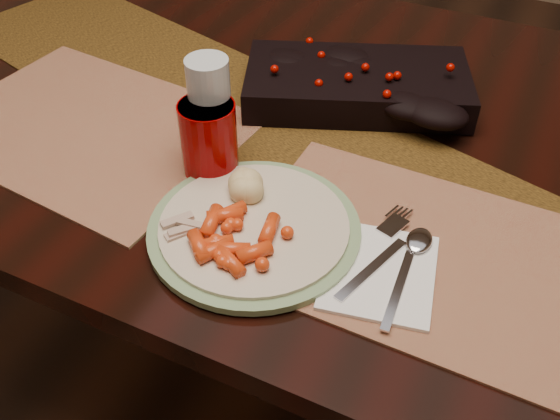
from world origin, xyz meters
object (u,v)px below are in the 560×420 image
at_px(placemat_main, 412,250).
at_px(napkin, 380,272).
at_px(centerpiece, 357,80).
at_px(turkey_shreds, 183,222).
at_px(dining_table, 332,273).
at_px(dinner_plate, 254,228).
at_px(baby_carrots, 239,240).
at_px(red_cup, 209,139).
at_px(wine_glass, 211,113).
at_px(mashed_potatoes, 245,178).

relative_size(placemat_main, napkin, 2.75).
distance_m(centerpiece, turkey_shreds, 0.43).
relative_size(dining_table, placemat_main, 4.17).
bearing_deg(dinner_plate, baby_carrots, -88.24).
distance_m(dinner_plate, red_cup, 0.16).
bearing_deg(wine_glass, baby_carrots, -51.21).
xyz_separation_m(turkey_shreds, napkin, (0.26, 0.05, -0.02)).
xyz_separation_m(dining_table, placemat_main, (0.19, -0.24, 0.38)).
bearing_deg(turkey_shreds, placemat_main, 20.27).
bearing_deg(placemat_main, napkin, -111.32).
distance_m(baby_carrots, turkey_shreds, 0.08).
xyz_separation_m(dining_table, mashed_potatoes, (-0.06, -0.24, 0.41)).
bearing_deg(placemat_main, dinner_plate, -162.06).
relative_size(placemat_main, dinner_plate, 1.51).
distance_m(centerpiece, wine_glass, 0.29).
distance_m(napkin, wine_glass, 0.34).
height_order(baby_carrots, turkey_shreds, baby_carrots).
xyz_separation_m(dining_table, wine_glass, (-0.14, -0.18, 0.46)).
distance_m(mashed_potatoes, napkin, 0.23).
relative_size(napkin, wine_glass, 0.91).
height_order(dining_table, red_cup, red_cup).
bearing_deg(centerpiece, wine_glass, -118.15).
bearing_deg(napkin, dining_table, 107.79).
bearing_deg(napkin, placemat_main, 56.93).
height_order(dinner_plate, mashed_potatoes, mashed_potatoes).
height_order(centerpiece, wine_glass, wine_glass).
bearing_deg(mashed_potatoes, wine_glass, 145.24).
distance_m(placemat_main, mashed_potatoes, 0.25).
relative_size(mashed_potatoes, napkin, 0.45).
bearing_deg(red_cup, dining_table, 57.58).
bearing_deg(baby_carrots, wine_glass, 128.79).
bearing_deg(dining_table, wine_glass, -127.75).
xyz_separation_m(centerpiece, mashed_potatoes, (-0.05, -0.31, -0.00)).
relative_size(placemat_main, turkey_shreds, 6.23).
distance_m(turkey_shreds, napkin, 0.26).
bearing_deg(centerpiece, mashed_potatoes, -99.20).
bearing_deg(dinner_plate, red_cup, 142.23).
distance_m(dining_table, mashed_potatoes, 0.48).
height_order(napkin, wine_glass, wine_glass).
xyz_separation_m(napkin, wine_glass, (-0.31, 0.12, 0.08)).
distance_m(dining_table, placemat_main, 0.49).
height_order(dinner_plate, turkey_shreds, turkey_shreds).
distance_m(centerpiece, placemat_main, 0.37).
bearing_deg(red_cup, mashed_potatoes, -23.92).
xyz_separation_m(mashed_potatoes, wine_glass, (-0.09, 0.06, 0.05)).
height_order(dining_table, wine_glass, wine_glass).
bearing_deg(turkey_shreds, baby_carrots, -0.60).
bearing_deg(red_cup, napkin, -17.13).
distance_m(placemat_main, baby_carrots, 0.23).
height_order(dining_table, napkin, napkin).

